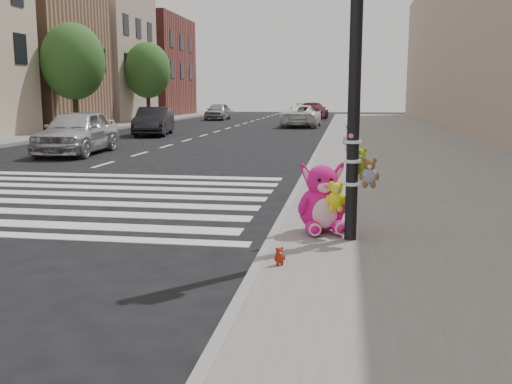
% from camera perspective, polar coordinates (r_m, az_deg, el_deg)
% --- Properties ---
extents(ground, '(120.00, 120.00, 0.00)m').
position_cam_1_polar(ground, '(6.54, -14.26, -8.81)').
color(ground, black).
rests_on(ground, ground).
extents(sidewalk_near, '(7.00, 80.00, 0.14)m').
position_cam_1_polar(sidewalk_near, '(16.00, 17.84, 2.21)').
color(sidewalk_near, slate).
rests_on(sidewalk_near, ground).
extents(sidewalk_far, '(6.00, 80.00, 0.14)m').
position_cam_1_polar(sidewalk_far, '(30.33, -23.05, 5.27)').
color(sidewalk_far, slate).
rests_on(sidewalk_far, ground).
extents(curb_edge, '(0.12, 80.00, 0.15)m').
position_cam_1_polar(curb_edge, '(15.84, 5.41, 2.56)').
color(curb_edge, gray).
rests_on(curb_edge, ground).
extents(crosswalk, '(11.00, 6.00, 0.01)m').
position_cam_1_polar(crosswalk, '(13.10, -23.53, -0.01)').
color(crosswalk, silver).
rests_on(crosswalk, ground).
extents(bld_far_c, '(6.00, 8.00, 8.00)m').
position_cam_1_polar(bld_far_c, '(36.49, -21.15, 12.22)').
color(bld_far_c, '#93684E').
rests_on(bld_far_c, ground).
extents(bld_far_d, '(6.00, 8.00, 10.00)m').
position_cam_1_polar(bld_far_d, '(44.59, -15.33, 13.25)').
color(bld_far_d, tan).
rests_on(bld_far_d, ground).
extents(bld_far_e, '(6.00, 10.00, 9.00)m').
position_cam_1_polar(bld_far_e, '(54.78, -10.51, 12.20)').
color(bld_far_e, brown).
rests_on(bld_far_e, ground).
extents(signal_pole, '(0.69, 0.49, 4.00)m').
position_cam_1_polar(signal_pole, '(7.51, 9.80, 7.36)').
color(signal_pole, black).
rests_on(signal_pole, sidewalk_near).
extents(tree_far_b, '(3.20, 3.20, 5.44)m').
position_cam_1_polar(tree_far_b, '(30.93, -17.81, 12.30)').
color(tree_far_b, '#382619').
rests_on(tree_far_b, sidewalk_far).
extents(tree_far_c, '(3.20, 3.20, 5.44)m').
position_cam_1_polar(tree_far_c, '(41.07, -10.81, 11.86)').
color(tree_far_c, '#382619').
rests_on(tree_far_c, sidewalk_far).
extents(pink_bunny, '(0.78, 0.86, 1.00)m').
position_cam_1_polar(pink_bunny, '(8.00, 6.61, -1.11)').
color(pink_bunny, '#DE127E').
rests_on(pink_bunny, sidewalk_near).
extents(red_teddy, '(0.17, 0.16, 0.21)m').
position_cam_1_polar(red_teddy, '(6.48, 2.35, -6.42)').
color(red_teddy, '#A22410').
rests_on(red_teddy, sidewalk_near).
extents(car_silver_far, '(2.16, 4.61, 1.53)m').
position_cam_1_polar(car_silver_far, '(20.60, -17.47, 5.76)').
color(car_silver_far, silver).
rests_on(car_silver_far, ground).
extents(car_dark_far, '(2.17, 4.45, 1.40)m').
position_cam_1_polar(car_dark_far, '(29.09, -10.17, 6.99)').
color(car_dark_far, black).
rests_on(car_dark_far, ground).
extents(car_white_near, '(2.34, 4.92, 1.35)m').
position_cam_1_polar(car_white_near, '(36.21, 4.57, 7.59)').
color(car_white_near, white).
rests_on(car_white_near, ground).
extents(car_maroon_near, '(2.56, 4.92, 1.36)m').
position_cam_1_polar(car_maroon_near, '(46.86, 5.72, 8.07)').
color(car_maroon_near, maroon).
rests_on(car_maroon_near, ground).
extents(car_silver_deep, '(1.59, 3.94, 1.34)m').
position_cam_1_polar(car_silver_deep, '(45.85, -3.82, 8.05)').
color(car_silver_deep, '#A3A2A7').
rests_on(car_silver_deep, ground).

